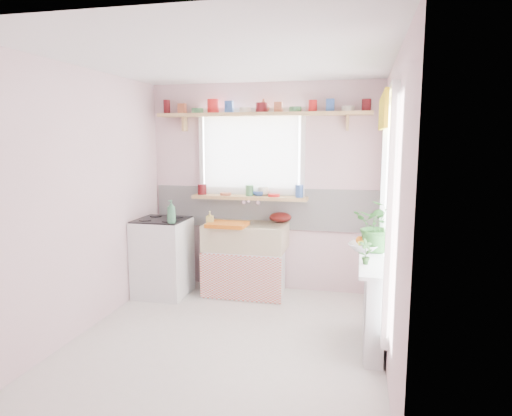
# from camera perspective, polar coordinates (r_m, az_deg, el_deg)

# --- Properties ---
(room) EXTENTS (3.20, 3.20, 3.20)m
(room) POSITION_cam_1_polar(r_m,az_deg,el_deg) (4.71, 6.98, 2.86)
(room) COLOR silver
(room) RESTS_ON ground
(sink_unit) EXTENTS (0.95, 0.65, 1.11)m
(sink_unit) POSITION_cam_1_polar(r_m,az_deg,el_deg) (5.44, -1.28, -6.34)
(sink_unit) COLOR white
(sink_unit) RESTS_ON ground
(cooker) EXTENTS (0.58, 0.58, 0.93)m
(cooker) POSITION_cam_1_polar(r_m,az_deg,el_deg) (5.52, -11.57, -5.99)
(cooker) COLOR white
(cooker) RESTS_ON ground
(radiator_ledge) EXTENTS (0.22, 0.95, 0.78)m
(radiator_ledge) POSITION_cam_1_polar(r_m,az_deg,el_deg) (4.25, 14.50, -11.48)
(radiator_ledge) COLOR white
(radiator_ledge) RESTS_ON ground
(windowsill) EXTENTS (1.40, 0.22, 0.04)m
(windowsill) POSITION_cam_1_polar(r_m,az_deg,el_deg) (5.48, -0.82, 1.32)
(windowsill) COLOR tan
(windowsill) RESTS_ON room
(pine_shelf) EXTENTS (2.52, 0.24, 0.04)m
(pine_shelf) POSITION_cam_1_polar(r_m,az_deg,el_deg) (5.40, 0.71, 11.63)
(pine_shelf) COLOR tan
(pine_shelf) RESTS_ON room
(shelf_crockery) EXTENTS (2.47, 0.11, 0.12)m
(shelf_crockery) POSITION_cam_1_polar(r_m,az_deg,el_deg) (5.41, 0.52, 12.42)
(shelf_crockery) COLOR #590F14
(shelf_crockery) RESTS_ON pine_shelf
(sill_crockery) EXTENTS (1.35, 0.11, 0.12)m
(sill_crockery) POSITION_cam_1_polar(r_m,az_deg,el_deg) (5.47, -0.82, 2.12)
(sill_crockery) COLOR #590F14
(sill_crockery) RESTS_ON windowsill
(dish_tray) EXTENTS (0.45, 0.34, 0.04)m
(dish_tray) POSITION_cam_1_polar(r_m,az_deg,el_deg) (5.20, -3.60, -2.08)
(dish_tray) COLOR #D36312
(dish_tray) RESTS_ON sink_unit
(colander) EXTENTS (0.29, 0.29, 0.12)m
(colander) POSITION_cam_1_polar(r_m,az_deg,el_deg) (5.46, 3.06, -1.17)
(colander) COLOR #52100E
(colander) RESTS_ON sink_unit
(jade_plant) EXTENTS (0.52, 0.47, 0.51)m
(jade_plant) POSITION_cam_1_polar(r_m,az_deg,el_deg) (4.47, 15.10, -2.12)
(jade_plant) COLOR #316F2C
(jade_plant) RESTS_ON radiator_ledge
(fruit_bowl) EXTENTS (0.37, 0.37, 0.08)m
(fruit_bowl) POSITION_cam_1_polar(r_m,az_deg,el_deg) (4.52, 13.46, -4.75)
(fruit_bowl) COLOR white
(fruit_bowl) RESTS_ON radiator_ledge
(herb_pot) EXTENTS (0.14, 0.12, 0.22)m
(herb_pot) POSITION_cam_1_polar(r_m,az_deg,el_deg) (4.02, 13.53, -5.36)
(herb_pot) COLOR #2F5D25
(herb_pot) RESTS_ON radiator_ledge
(soap_bottle_sink) EXTENTS (0.09, 0.09, 0.17)m
(soap_bottle_sink) POSITION_cam_1_polar(r_m,az_deg,el_deg) (5.25, -5.79, -1.31)
(soap_bottle_sink) COLOR #D7C35F
(soap_bottle_sink) RESTS_ON sink_unit
(sill_cup) EXTENTS (0.18, 0.18, 0.11)m
(sill_cup) POSITION_cam_1_polar(r_m,az_deg,el_deg) (5.49, 0.98, 2.11)
(sill_cup) COLOR silver
(sill_cup) RESTS_ON windowsill
(sill_bowl) EXTENTS (0.24, 0.24, 0.06)m
(sill_bowl) POSITION_cam_1_polar(r_m,az_deg,el_deg) (5.51, 0.37, 1.87)
(sill_bowl) COLOR #3557AC
(sill_bowl) RESTS_ON windowsill
(shelf_vase) EXTENTS (0.16, 0.16, 0.16)m
(shelf_vase) POSITION_cam_1_polar(r_m,az_deg,el_deg) (5.46, 0.93, 12.65)
(shelf_vase) COLOR #99442F
(shelf_vase) RESTS_ON pine_shelf
(cooker_bottle) EXTENTS (0.12, 0.12, 0.26)m
(cooker_bottle) POSITION_cam_1_polar(r_m,az_deg,el_deg) (5.12, -10.55, -0.44)
(cooker_bottle) COLOR #3D7A52
(cooker_bottle) RESTS_ON cooker
(fruit) EXTENTS (0.20, 0.14, 0.10)m
(fruit) POSITION_cam_1_polar(r_m,az_deg,el_deg) (4.51, 13.57, -3.98)
(fruit) COLOR orange
(fruit) RESTS_ON fruit_bowl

